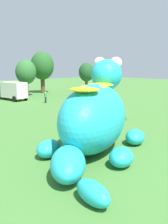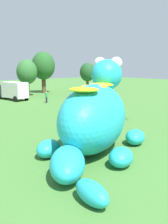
# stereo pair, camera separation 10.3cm
# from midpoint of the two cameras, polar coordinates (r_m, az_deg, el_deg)

# --- Properties ---
(ground_plane) EXTENTS (160.00, 160.00, 0.00)m
(ground_plane) POSITION_cam_midpoint_polar(r_m,az_deg,el_deg) (18.23, 2.48, -7.55)
(ground_plane) COLOR #427533
(giant_inflatable_creature) EXTENTS (10.33, 10.31, 6.28)m
(giant_inflatable_creature) POSITION_cam_midpoint_polar(r_m,az_deg,el_deg) (16.69, 2.44, -1.09)
(giant_inflatable_creature) COLOR #23B2C6
(giant_inflatable_creature) RESTS_ON ground
(box_truck) EXTENTS (3.21, 6.65, 2.95)m
(box_truck) POSITION_cam_midpoint_polar(r_m,az_deg,el_deg) (43.24, -15.80, 4.75)
(box_truck) COLOR #333842
(box_truck) RESTS_ON ground
(tree_centre) EXTENTS (3.77, 3.77, 6.69)m
(tree_centre) POSITION_cam_midpoint_polar(r_m,az_deg,el_deg) (48.05, -12.69, 8.76)
(tree_centre) COLOR brown
(tree_centre) RESTS_ON ground
(tree_centre_right) EXTENTS (4.71, 4.71, 8.36)m
(tree_centre_right) POSITION_cam_midpoint_polar(r_m,az_deg,el_deg) (52.84, -9.11, 10.20)
(tree_centre_right) COLOR brown
(tree_centre_right) RESTS_ON ground
(tree_mid_right) EXTENTS (3.49, 3.49, 6.19)m
(tree_mid_right) POSITION_cam_midpoint_polar(r_m,az_deg,el_deg) (57.81, 0.85, 8.94)
(tree_mid_right) COLOR brown
(tree_mid_right) RESTS_ON ground
(spectator_near_inflatable) EXTENTS (0.38, 0.26, 1.71)m
(spectator_near_inflatable) POSITION_cam_midpoint_polar(r_m,az_deg,el_deg) (30.43, 3.48, 1.43)
(spectator_near_inflatable) COLOR #2D334C
(spectator_near_inflatable) RESTS_ON ground
(spectator_mid_field) EXTENTS (0.38, 0.26, 1.71)m
(spectator_mid_field) POSITION_cam_midpoint_polar(r_m,az_deg,el_deg) (38.88, -8.39, 3.32)
(spectator_mid_field) COLOR black
(spectator_mid_field) RESTS_ON ground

